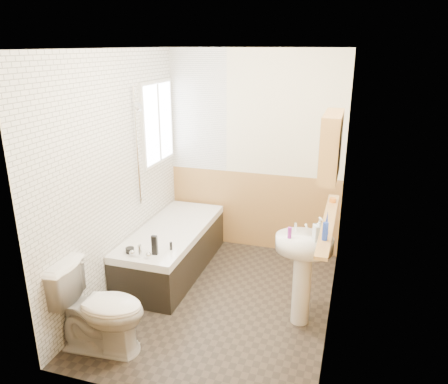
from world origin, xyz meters
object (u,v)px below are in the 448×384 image
(bathtub, at_px, (172,248))
(medicine_cabinet, at_px, (331,146))
(toilet, at_px, (99,308))
(sink, at_px, (303,262))
(pine_shelf, at_px, (328,222))

(bathtub, distance_m, medicine_cabinet, 2.40)
(toilet, distance_m, sink, 1.85)
(bathtub, xyz_separation_m, medicine_cabinet, (1.74, -0.71, 1.49))
(bathtub, relative_size, medicine_cabinet, 2.97)
(sink, bearing_deg, medicine_cabinet, -27.32)
(bathtub, height_order, toilet, toilet)
(bathtub, relative_size, pine_shelf, 1.22)
(bathtub, xyz_separation_m, pine_shelf, (1.77, -0.65, 0.81))
(sink, relative_size, medicine_cabinet, 1.73)
(pine_shelf, bearing_deg, bathtub, 159.76)
(pine_shelf, height_order, medicine_cabinet, medicine_cabinet)
(sink, xyz_separation_m, medicine_cabinet, (0.17, -0.13, 1.13))
(sink, bearing_deg, toilet, -140.50)
(pine_shelf, relative_size, medicine_cabinet, 2.43)
(sink, height_order, pine_shelf, pine_shelf)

